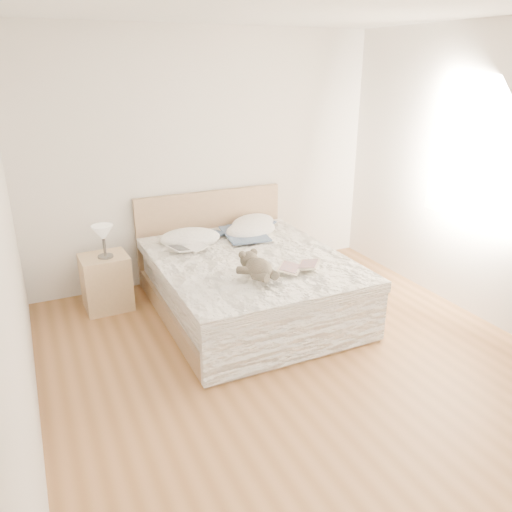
{
  "coord_description": "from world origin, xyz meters",
  "views": [
    {
      "loc": [
        -1.84,
        -2.94,
        2.33
      ],
      "look_at": [
        0.04,
        1.05,
        0.62
      ],
      "focal_mm": 35.0,
      "sensor_mm": 36.0,
      "label": 1
    }
  ],
  "objects_px": {
    "table_lamp": "(103,235)",
    "childrens_book": "(299,267)",
    "photo_book": "(188,248)",
    "teddy_bear": "(259,276)",
    "nightstand": "(106,282)",
    "bed": "(246,281)"
  },
  "relations": [
    {
      "from": "table_lamp",
      "to": "childrens_book",
      "type": "relative_size",
      "value": 0.83
    },
    {
      "from": "photo_book",
      "to": "teddy_bear",
      "type": "height_order",
      "value": "teddy_bear"
    },
    {
      "from": "nightstand",
      "to": "childrens_book",
      "type": "height_order",
      "value": "childrens_book"
    },
    {
      "from": "bed",
      "to": "teddy_bear",
      "type": "height_order",
      "value": "bed"
    },
    {
      "from": "nightstand",
      "to": "table_lamp",
      "type": "bearing_deg",
      "value": -66.06
    },
    {
      "from": "bed",
      "to": "nightstand",
      "type": "height_order",
      "value": "bed"
    },
    {
      "from": "photo_book",
      "to": "childrens_book",
      "type": "height_order",
      "value": "same"
    },
    {
      "from": "photo_book",
      "to": "teddy_bear",
      "type": "distance_m",
      "value": 1.02
    },
    {
      "from": "bed",
      "to": "nightstand",
      "type": "xyz_separation_m",
      "value": [
        -1.26,
        0.64,
        -0.03
      ]
    },
    {
      "from": "bed",
      "to": "teddy_bear",
      "type": "distance_m",
      "value": 0.75
    },
    {
      "from": "childrens_book",
      "to": "table_lamp",
      "type": "bearing_deg",
      "value": -176.99
    },
    {
      "from": "nightstand",
      "to": "photo_book",
      "type": "distance_m",
      "value": 0.9
    },
    {
      "from": "bed",
      "to": "nightstand",
      "type": "distance_m",
      "value": 1.41
    },
    {
      "from": "bed",
      "to": "table_lamp",
      "type": "bearing_deg",
      "value": 154.29
    },
    {
      "from": "table_lamp",
      "to": "teddy_bear",
      "type": "bearing_deg",
      "value": -49.31
    },
    {
      "from": "teddy_bear",
      "to": "nightstand",
      "type": "bearing_deg",
      "value": 119.47
    },
    {
      "from": "bed",
      "to": "table_lamp",
      "type": "xyz_separation_m",
      "value": [
        -1.24,
        0.6,
        0.49
      ]
    },
    {
      "from": "bed",
      "to": "nightstand",
      "type": "bearing_deg",
      "value": 153.16
    },
    {
      "from": "childrens_book",
      "to": "teddy_bear",
      "type": "distance_m",
      "value": 0.44
    },
    {
      "from": "bed",
      "to": "photo_book",
      "type": "relative_size",
      "value": 6.18
    },
    {
      "from": "table_lamp",
      "to": "childrens_book",
      "type": "distance_m",
      "value": 1.91
    },
    {
      "from": "nightstand",
      "to": "teddy_bear",
      "type": "distance_m",
      "value": 1.72
    }
  ]
}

